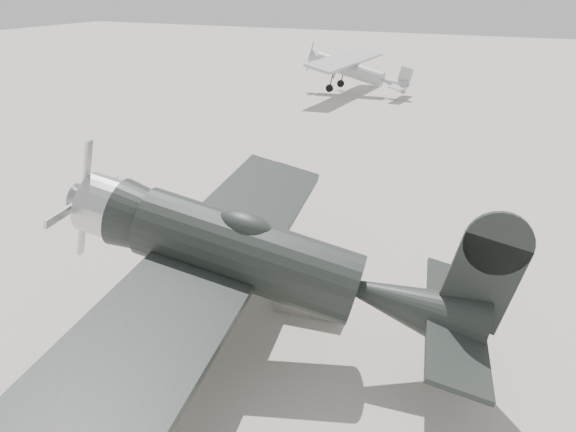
% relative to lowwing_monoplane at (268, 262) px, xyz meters
% --- Properties ---
extents(ground, '(160.00, 160.00, 0.00)m').
position_rel_lowwing_monoplane_xyz_m(ground, '(-1.48, 4.17, -2.34)').
color(ground, '#AEA89A').
rests_on(ground, ground).
extents(lowwing_monoplane, '(9.92, 13.77, 4.42)m').
position_rel_lowwing_monoplane_xyz_m(lowwing_monoplane, '(0.00, 0.00, 0.00)').
color(lowwing_monoplane, black).
rests_on(lowwing_monoplane, ground).
extents(highwing_monoplane, '(8.06, 11.32, 3.22)m').
position_rel_lowwing_monoplane_xyz_m(highwing_monoplane, '(-8.47, 31.20, -0.32)').
color(highwing_monoplane, '#989A9D').
rests_on(highwing_monoplane, ground).
extents(equipment_block, '(1.91, 1.31, 0.90)m').
position_rel_lowwing_monoplane_xyz_m(equipment_block, '(0.21, 2.17, -1.89)').
color(equipment_block, slate).
rests_on(equipment_block, ground).
extents(sign_board, '(0.14, 0.85, 1.22)m').
position_rel_lowwing_monoplane_xyz_m(sign_board, '(-3.34, 1.62, -1.61)').
color(sign_board, '#333333').
rests_on(sign_board, ground).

